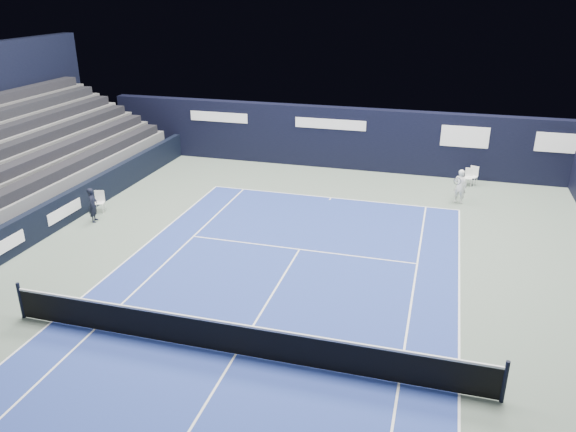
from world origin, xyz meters
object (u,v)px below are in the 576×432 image
at_px(folding_chair_back_b, 473,174).
at_px(tennis_net, 235,338).
at_px(line_judge_chair, 99,200).
at_px(tennis_player, 460,186).
at_px(folding_chair_back_a, 469,174).

relative_size(folding_chair_back_b, tennis_net, 0.07).
distance_m(line_judge_chair, tennis_net, 11.74).
bearing_deg(line_judge_chair, tennis_player, 2.27).
xyz_separation_m(line_judge_chair, tennis_player, (14.32, 5.13, 0.24)).
relative_size(folding_chair_back_a, tennis_net, 0.06).
height_order(line_judge_chair, tennis_player, tennis_player).
bearing_deg(line_judge_chair, folding_chair_back_b, 10.05).
distance_m(line_judge_chair, tennis_player, 15.21).
relative_size(folding_chair_back_a, tennis_player, 0.55).
bearing_deg(folding_chair_back_a, folding_chair_back_b, 39.04).
xyz_separation_m(folding_chair_back_a, tennis_player, (-0.43, -2.53, 0.20)).
distance_m(folding_chair_back_b, tennis_net, 16.59).
height_order(folding_chair_back_a, line_judge_chair, line_judge_chair).
bearing_deg(folding_chair_back_b, tennis_player, -79.97).
bearing_deg(tennis_player, line_judge_chair, -160.28).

